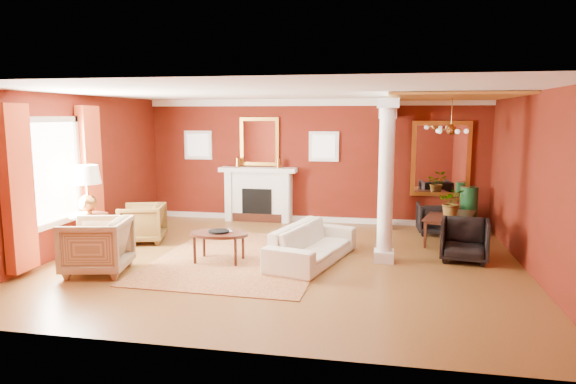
% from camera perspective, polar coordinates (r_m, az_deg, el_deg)
% --- Properties ---
extents(ground, '(8.00, 8.00, 0.00)m').
position_cam_1_polar(ground, '(9.02, -0.39, -7.69)').
color(ground, brown).
rests_on(ground, ground).
extents(room_shell, '(8.04, 7.04, 2.92)m').
position_cam_1_polar(room_shell, '(8.68, -0.40, 5.21)').
color(room_shell, '#5F150D').
rests_on(room_shell, ground).
extents(fireplace, '(1.85, 0.42, 1.29)m').
position_cam_1_polar(fireplace, '(12.33, -3.31, -0.25)').
color(fireplace, white).
rests_on(fireplace, ground).
extents(overmantel_mirror, '(0.95, 0.07, 1.15)m').
position_cam_1_polar(overmantel_mirror, '(12.34, -3.20, 5.61)').
color(overmantel_mirror, gold).
rests_on(overmantel_mirror, fireplace).
extents(flank_window_left, '(0.70, 0.07, 0.70)m').
position_cam_1_polar(flank_window_left, '(12.82, -9.95, 5.16)').
color(flank_window_left, white).
rests_on(flank_window_left, room_shell).
extents(flank_window_right, '(0.70, 0.07, 0.70)m').
position_cam_1_polar(flank_window_right, '(12.07, 4.00, 5.07)').
color(flank_window_right, white).
rests_on(flank_window_right, room_shell).
extents(left_window, '(0.21, 2.55, 2.60)m').
position_cam_1_polar(left_window, '(9.74, -24.26, 1.31)').
color(left_window, white).
rests_on(left_window, room_shell).
extents(column_front, '(0.36, 0.36, 2.80)m').
position_cam_1_polar(column_front, '(8.86, 10.83, 1.30)').
color(column_front, white).
rests_on(column_front, ground).
extents(column_back, '(0.36, 0.36, 2.80)m').
position_cam_1_polar(column_back, '(11.55, 10.87, 2.93)').
color(column_back, white).
rests_on(column_back, ground).
extents(header_beam, '(0.30, 3.20, 0.32)m').
position_cam_1_polar(header_beam, '(10.40, 11.04, 8.91)').
color(header_beam, white).
rests_on(header_beam, column_front).
extents(amber_ceiling, '(2.30, 3.40, 0.04)m').
position_cam_1_polar(amber_ceiling, '(10.32, 17.58, 10.07)').
color(amber_ceiling, gold).
rests_on(amber_ceiling, room_shell).
extents(dining_mirror, '(1.30, 0.07, 1.70)m').
position_cam_1_polar(dining_mirror, '(12.05, 16.61, 3.54)').
color(dining_mirror, gold).
rests_on(dining_mirror, room_shell).
extents(chandelier, '(0.60, 0.62, 0.75)m').
position_cam_1_polar(chandelier, '(10.37, 17.67, 6.62)').
color(chandelier, '#AE7936').
rests_on(chandelier, room_shell).
extents(crown_trim, '(8.00, 0.08, 0.16)m').
position_cam_1_polar(crown_trim, '(12.08, 2.85, 9.92)').
color(crown_trim, white).
rests_on(crown_trim, room_shell).
extents(base_trim, '(8.00, 0.08, 0.12)m').
position_cam_1_polar(base_trim, '(12.32, 2.76, -3.02)').
color(base_trim, white).
rests_on(base_trim, ground).
extents(rug, '(2.96, 3.89, 0.02)m').
position_cam_1_polar(rug, '(9.23, -5.18, -7.31)').
color(rug, maroon).
rests_on(rug, ground).
extents(sofa, '(1.18, 2.29, 0.86)m').
position_cam_1_polar(sofa, '(8.89, 2.72, -5.08)').
color(sofa, '#EEE6C8').
rests_on(sofa, ground).
extents(armchair_leopard, '(0.96, 1.00, 0.85)m').
position_cam_1_polar(armchair_leopard, '(10.66, -15.89, -3.15)').
color(armchair_leopard, black).
rests_on(armchair_leopard, ground).
extents(armchair_stripe, '(1.06, 1.11, 0.98)m').
position_cam_1_polar(armchair_stripe, '(8.81, -20.52, -5.35)').
color(armchair_stripe, tan).
rests_on(armchair_stripe, ground).
extents(coffee_table, '(1.03, 1.03, 0.52)m').
position_cam_1_polar(coffee_table, '(8.95, -7.68, -4.76)').
color(coffee_table, black).
rests_on(coffee_table, ground).
extents(coffee_book, '(0.16, 0.12, 0.24)m').
position_cam_1_polar(coffee_book, '(8.94, -7.48, -3.66)').
color(coffee_book, black).
rests_on(coffee_book, coffee_table).
extents(side_table, '(0.66, 0.66, 1.65)m').
position_cam_1_polar(side_table, '(9.77, -21.38, -0.23)').
color(side_table, black).
rests_on(side_table, ground).
extents(dining_table, '(0.90, 1.64, 0.87)m').
position_cam_1_polar(dining_table, '(10.75, 17.70, -3.08)').
color(dining_table, black).
rests_on(dining_table, ground).
extents(dining_chair_near, '(0.89, 0.85, 0.81)m').
position_cam_1_polar(dining_chair_near, '(9.46, 19.05, -4.87)').
color(dining_chair_near, black).
rests_on(dining_chair_near, ground).
extents(dining_chair_far, '(0.75, 0.71, 0.73)m').
position_cam_1_polar(dining_chair_far, '(11.41, 16.01, -2.70)').
color(dining_chair_far, black).
rests_on(dining_chair_far, ground).
extents(green_urn, '(0.42, 0.42, 1.01)m').
position_cam_1_polar(green_urn, '(11.83, 19.38, -2.33)').
color(green_urn, '#143F1D').
rests_on(green_urn, ground).
extents(potted_plant, '(0.51, 0.56, 0.43)m').
position_cam_1_polar(potted_plant, '(10.59, 17.77, 0.29)').
color(potted_plant, '#26591E').
rests_on(potted_plant, dining_table).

